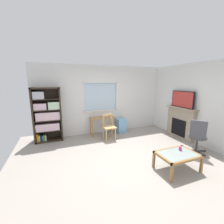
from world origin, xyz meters
name	(u,v)px	position (x,y,z in m)	size (l,w,h in m)	color
ground	(129,158)	(0.00, 0.00, -0.01)	(6.07, 5.65, 0.02)	#9E9389
wall_back_with_window	(102,100)	(0.01, 2.33, 1.30)	(5.07, 0.15, 2.63)	silver
wall_right	(203,104)	(2.59, 0.00, 1.32)	(0.12, 4.85, 2.63)	silver
bookshelf	(47,115)	(-2.04, 2.08, 0.91)	(0.90, 0.38, 1.84)	#2D2319
desk_under_window	(102,120)	(-0.12, 1.98, 0.58)	(0.95, 0.41, 0.70)	#A37547
wooden_chair	(109,127)	(-0.04, 1.46, 0.46)	(0.43, 0.41, 0.90)	tan
plastic_drawer_unit	(121,125)	(0.69, 2.03, 0.28)	(0.35, 0.40, 0.55)	#72ADDB
fireplace	(181,123)	(2.44, 0.65, 0.56)	(0.26, 1.23, 1.12)	gray
tv	(182,99)	(2.42, 0.65, 1.41)	(0.06, 0.93, 0.58)	black
office_chair	(198,135)	(1.91, -0.46, 0.55)	(0.62, 0.57, 1.00)	#4C4C51
coffee_table	(177,156)	(0.77, -0.90, 0.35)	(0.91, 0.62, 0.41)	#8C9E99
sippy_cup	(180,148)	(0.95, -0.79, 0.46)	(0.07, 0.07, 0.09)	#DB3D84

